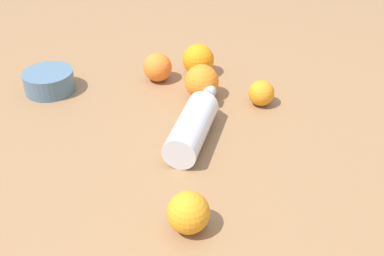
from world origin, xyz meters
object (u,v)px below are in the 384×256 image
object	(u,v)px
orange_0	(188,213)
orange_1	(158,67)
orange_3	(202,81)
ceramic_bowl	(49,81)
orange_2	(198,60)
orange_4	(261,93)
water_bottle	(195,122)

from	to	relation	value
orange_0	orange_1	bearing A→B (deg)	-128.06
orange_3	ceramic_bowl	distance (m)	0.38
orange_0	orange_2	world-z (taller)	orange_2
orange_2	orange_4	xyz separation A→B (m)	(0.01, 0.21, -0.01)
orange_0	orange_3	xyz separation A→B (m)	(-0.33, -0.27, 0.01)
ceramic_bowl	water_bottle	bearing A→B (deg)	104.36
orange_0	orange_3	distance (m)	0.43
water_bottle	orange_0	size ratio (longest dim) A/B	3.53
orange_0	orange_3	world-z (taller)	orange_3
water_bottle	orange_4	xyz separation A→B (m)	(-0.20, 0.03, -0.00)
orange_0	water_bottle	bearing A→B (deg)	-139.67
orange_1	orange_2	xyz separation A→B (m)	(-0.10, 0.05, 0.00)
orange_1	orange_2	distance (m)	0.11
orange_1	ceramic_bowl	distance (m)	0.27
orange_0	orange_4	xyz separation A→B (m)	(-0.40, -0.14, -0.01)
orange_3	orange_4	world-z (taller)	orange_3
orange_0	orange_2	bearing A→B (deg)	-139.47
orange_0	orange_2	xyz separation A→B (m)	(-0.42, -0.36, 0.01)
orange_4	ceramic_bowl	world-z (taller)	orange_4
orange_0	orange_4	bearing A→B (deg)	-160.26
orange_4	orange_2	bearing A→B (deg)	-93.61
orange_2	ceramic_bowl	world-z (taller)	orange_2
water_bottle	orange_4	bearing A→B (deg)	-34.76
orange_4	orange_3	bearing A→B (deg)	-61.65
ceramic_bowl	orange_2	bearing A→B (deg)	146.39
orange_1	ceramic_bowl	size ratio (longest dim) A/B	0.60
water_bottle	orange_3	world-z (taller)	orange_3
orange_2	ceramic_bowl	size ratio (longest dim) A/B	0.68
orange_0	ceramic_bowl	distance (m)	0.58
orange_1	orange_3	xyz separation A→B (m)	(-0.01, 0.14, 0.00)
orange_3	ceramic_bowl	world-z (taller)	orange_3
orange_1	orange_3	distance (m)	0.14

